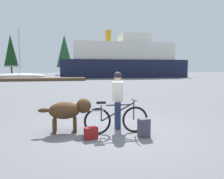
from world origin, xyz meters
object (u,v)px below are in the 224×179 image
bicycle (116,119)px  person_cyclist (118,95)px  ferry_boat (123,61)px  handbag_pannier (91,133)px  backpack (144,128)px  sailboat_moored (20,76)px  dog (69,110)px

bicycle → person_cyclist: bearing=73.0°
person_cyclist → ferry_boat: bearing=75.9°
handbag_pannier → backpack: bearing=-4.0°
bicycle → sailboat_moored: 33.58m
person_cyclist → sailboat_moored: (-9.57, 31.73, -0.50)m
dog → bicycle: bearing=-19.2°
person_cyclist → sailboat_moored: 33.15m
person_cyclist → dog: person_cyclist is taller
dog → handbag_pannier: bearing=-54.0°
person_cyclist → handbag_pannier: 1.45m
handbag_pannier → sailboat_moored: size_ratio=0.04×
bicycle → backpack: bicycle is taller
person_cyclist → ferry_boat: (8.72, 34.70, 2.16)m
dog → ferry_boat: ferry_boat is taller
backpack → ferry_boat: size_ratio=0.02×
backpack → sailboat_moored: 34.15m
dog → backpack: size_ratio=3.04×
bicycle → handbag_pannier: bicycle is taller
dog → sailboat_moored: sailboat_moored is taller
person_cyclist → backpack: bearing=-61.6°
person_cyclist → backpack: 1.28m
handbag_pannier → bicycle: bearing=23.9°
bicycle → backpack: size_ratio=3.70×
dog → ferry_boat: (10.12, 34.77, 2.54)m
dog → sailboat_moored: size_ratio=0.18×
person_cyclist → sailboat_moored: bearing=106.8°
bicycle → ferry_boat: 36.41m
person_cyclist → backpack: person_cyclist is taller
backpack → sailboat_moored: size_ratio=0.06×
handbag_pannier → sailboat_moored: (-8.71, 32.54, 0.34)m
bicycle → dog: size_ratio=1.22×
dog → handbag_pannier: (0.54, -0.75, -0.46)m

